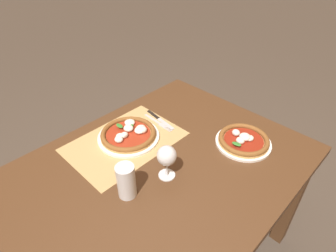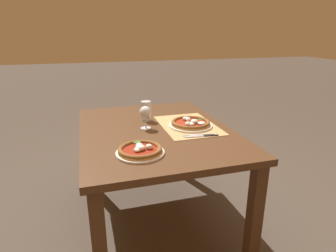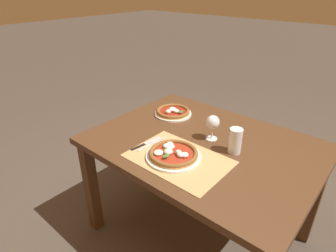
# 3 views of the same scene
# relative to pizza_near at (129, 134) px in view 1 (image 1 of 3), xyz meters

# --- Properties ---
(dining_table) EXTENTS (1.30, 0.98, 0.74)m
(dining_table) POSITION_rel_pizza_near_xyz_m (0.03, 0.24, -0.12)
(dining_table) COLOR #4C301C
(dining_table) RESTS_ON ground
(paper_placemat) EXTENTS (0.53, 0.36, 0.00)m
(paper_placemat) POSITION_rel_pizza_near_xyz_m (0.03, 0.01, -0.02)
(paper_placemat) COLOR tan
(paper_placemat) RESTS_ON dining_table
(pizza_near) EXTENTS (0.30, 0.30, 0.05)m
(pizza_near) POSITION_rel_pizza_near_xyz_m (0.00, 0.00, 0.00)
(pizza_near) COLOR white
(pizza_near) RESTS_ON paper_placemat
(pizza_far) EXTENTS (0.26, 0.26, 0.05)m
(pizza_far) POSITION_rel_pizza_near_xyz_m (-0.35, 0.42, -0.00)
(pizza_far) COLOR white
(pizza_far) RESTS_ON dining_table
(wine_glass) EXTENTS (0.08, 0.08, 0.16)m
(wine_glass) POSITION_rel_pizza_near_xyz_m (0.05, 0.30, 0.08)
(wine_glass) COLOR silver
(wine_glass) RESTS_ON dining_table
(pint_glass) EXTENTS (0.07, 0.07, 0.15)m
(pint_glass) POSITION_rel_pizza_near_xyz_m (0.22, 0.26, 0.05)
(pint_glass) COLOR silver
(pint_glass) RESTS_ON dining_table
(fork) EXTENTS (0.02, 0.20, 0.00)m
(fork) POSITION_rel_pizza_near_xyz_m (-0.18, 0.02, -0.02)
(fork) COLOR #B7B7BC
(fork) RESTS_ON paper_placemat
(knife) EXTENTS (0.04, 0.22, 0.01)m
(knife) POSITION_rel_pizza_near_xyz_m (-0.21, 0.01, -0.02)
(knife) COLOR black
(knife) RESTS_ON paper_placemat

